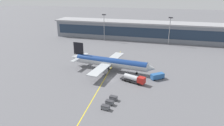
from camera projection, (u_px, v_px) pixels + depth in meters
ground_plane at (109, 80)px, 85.24m from camera, size 700.00×700.00×0.00m
apron_lead_in_line at (105, 77)px, 87.63m from camera, size 5.44×79.85×0.01m
terminal_building at (156, 31)px, 150.43m from camera, size 158.42×18.13×13.41m
main_airliner at (110, 62)px, 94.01m from camera, size 42.87×33.98×11.95m
fuel_tanker at (134, 79)px, 81.91m from camera, size 11.02×5.95×3.25m
lavatory_truck at (158, 76)px, 85.53m from camera, size 5.97×5.41×2.50m
baggage_cart_0 at (105, 107)px, 63.91m from camera, size 2.84×1.95×1.48m
baggage_cart_1 at (110, 102)px, 66.66m from camera, size 2.84×1.95×1.48m
baggage_cart_2 at (113, 98)px, 69.41m from camera, size 2.84×1.95×1.48m
apron_light_mast_0 at (104, 25)px, 147.18m from camera, size 2.80×0.50×19.45m
apron_light_mast_1 at (170, 28)px, 135.58m from camera, size 2.80×0.50×18.92m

